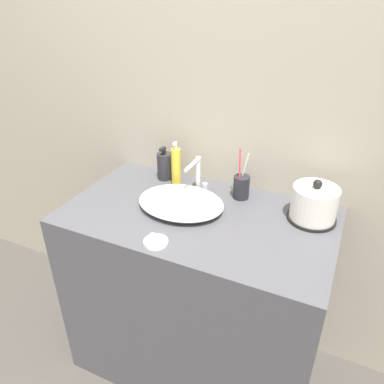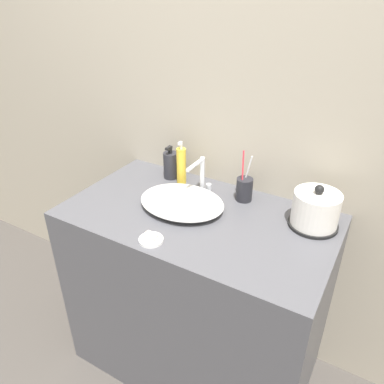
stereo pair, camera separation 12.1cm
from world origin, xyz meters
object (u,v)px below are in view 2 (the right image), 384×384
(electric_kettle, at_px, (315,211))
(lotion_bottle, at_px, (181,166))
(faucet, at_px, (201,174))
(toothbrush_cup, at_px, (244,189))
(shampoo_bottle, at_px, (171,165))

(electric_kettle, height_order, lotion_bottle, lotion_bottle)
(faucet, relative_size, toothbrush_cup, 0.72)
(faucet, distance_m, lotion_bottle, 0.13)
(faucet, xyz_separation_m, toothbrush_cup, (0.20, 0.03, -0.04))
(faucet, distance_m, shampoo_bottle, 0.21)
(faucet, xyz_separation_m, lotion_bottle, (-0.13, 0.03, -0.00))
(toothbrush_cup, relative_size, lotion_bottle, 1.09)
(electric_kettle, bearing_deg, faucet, 178.24)
(faucet, bearing_deg, toothbrush_cup, 9.73)
(toothbrush_cup, height_order, lotion_bottle, toothbrush_cup)
(lotion_bottle, bearing_deg, shampoo_bottle, 164.39)
(shampoo_bottle, bearing_deg, toothbrush_cup, -2.91)
(electric_kettle, bearing_deg, lotion_bottle, 175.62)
(electric_kettle, distance_m, toothbrush_cup, 0.32)
(electric_kettle, relative_size, shampoo_bottle, 1.17)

